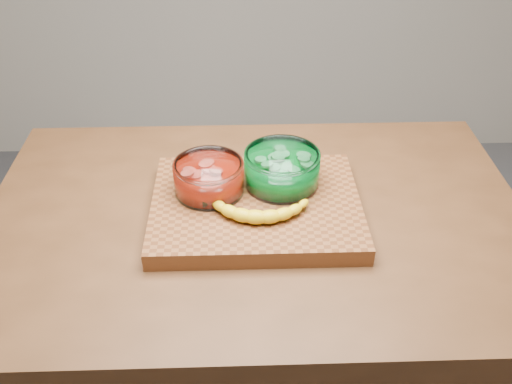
{
  "coord_description": "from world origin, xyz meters",
  "views": [
    {
      "loc": [
        -0.03,
        -0.99,
        1.68
      ],
      "look_at": [
        0.0,
        0.0,
        0.96
      ],
      "focal_mm": 40.0,
      "sensor_mm": 36.0,
      "label": 1
    }
  ],
  "objects": [
    {
      "name": "bowl_green",
      "position": [
        0.06,
        0.06,
        0.98
      ],
      "size": [
        0.17,
        0.17,
        0.08
      ],
      "color": "white",
      "rests_on": "cutting_board"
    },
    {
      "name": "bowl_red",
      "position": [
        -0.1,
        0.04,
        0.97
      ],
      "size": [
        0.15,
        0.15,
        0.07
      ],
      "color": "white",
      "rests_on": "cutting_board"
    },
    {
      "name": "counter",
      "position": [
        0.0,
        0.0,
        0.45
      ],
      "size": [
        1.2,
        0.8,
        0.9
      ],
      "primitive_type": "cube",
      "color": "#4E2D17",
      "rests_on": "ground"
    },
    {
      "name": "banana",
      "position": [
        0.0,
        -0.05,
        0.96
      ],
      "size": [
        0.25,
        0.12,
        0.03
      ],
      "primitive_type": null,
      "color": "yellow",
      "rests_on": "cutting_board"
    },
    {
      "name": "cutting_board",
      "position": [
        0.0,
        0.0,
        0.92
      ],
      "size": [
        0.45,
        0.35,
        0.04
      ],
      "primitive_type": "cube",
      "color": "brown",
      "rests_on": "counter"
    }
  ]
}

